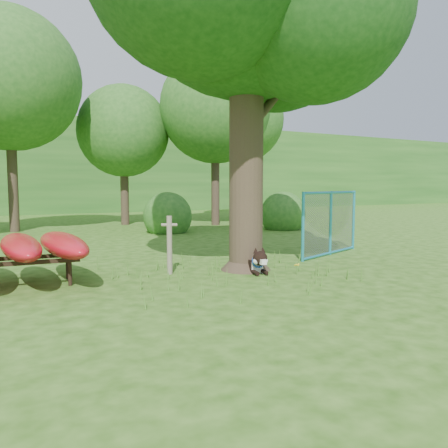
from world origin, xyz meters
name	(u,v)px	position (x,y,z in m)	size (l,w,h in m)	color
ground	(247,289)	(0.00, 0.00, 0.00)	(80.00, 80.00, 0.00)	#265210
wooden_post	(170,243)	(-0.69, 1.80, 0.61)	(0.31, 0.17, 1.15)	#6E6653
husky_dog	(254,262)	(0.88, 1.20, 0.19)	(0.47, 1.22, 0.55)	black
fence_section	(331,223)	(3.75, 2.17, 0.80)	(2.58, 1.04, 2.67)	#299EBF
wildflower_clump	(297,266)	(1.46, 0.54, 0.18)	(0.11, 0.11, 0.23)	#4C822A
bg_tree_b	(9,80)	(-3.00, 12.00, 5.61)	(5.20, 5.20, 8.22)	#34271C
bg_tree_c	(123,131)	(1.50, 13.00, 4.11)	(4.00, 4.00, 6.12)	#34271C
bg_tree_d	(215,108)	(5.00, 11.00, 5.08)	(4.80, 4.80, 7.50)	#34271C
bg_tree_e	(240,119)	(8.00, 14.00, 5.23)	(4.60, 4.60, 7.55)	#34271C
shrub_right	(283,229)	(6.50, 8.00, 0.00)	(1.80, 1.80, 1.80)	#275E1E
shrub_mid	(168,233)	(2.00, 9.00, 0.00)	(1.80, 1.80, 1.80)	#275E1E
wooded_hillside	(48,168)	(0.00, 28.00, 3.00)	(80.00, 12.00, 6.00)	#275E1E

